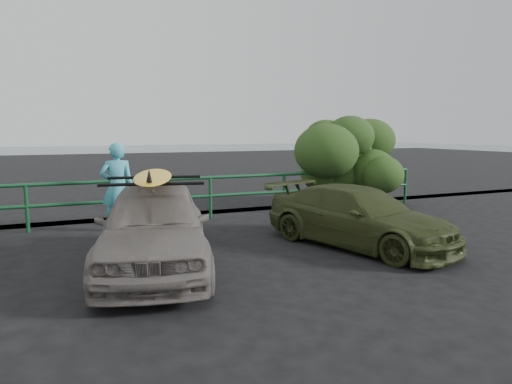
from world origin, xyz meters
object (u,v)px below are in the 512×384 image
sedan (155,226)px  man (118,187)px  olive_vehicle (359,217)px  guardrail (170,200)px  surfboard (153,176)px

sedan → man: (-0.19, 3.05, 0.27)m
olive_vehicle → man: man is taller
guardrail → surfboard: size_ratio=5.31×
guardrail → surfboard: surfboard is taller
guardrail → surfboard: bearing=-106.0°
guardrail → man: size_ratio=7.44×
man → sedan: bearing=102.2°
guardrail → sedan: size_ratio=3.53×
olive_vehicle → surfboard: size_ratio=1.43×
man → guardrail: bearing=-146.1°
olive_vehicle → sedan: bearing=161.5°
surfboard → olive_vehicle: bearing=12.6°
man → surfboard: 3.10m
sedan → man: size_ratio=2.11×
sedan → surfboard: size_ratio=1.50×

